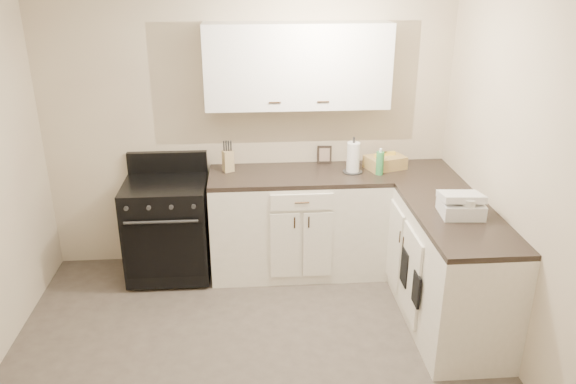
{
  "coord_description": "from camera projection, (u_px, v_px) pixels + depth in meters",
  "views": [
    {
      "loc": [
        -0.01,
        -3.06,
        2.62
      ],
      "look_at": [
        0.29,
        0.85,
        1.03
      ],
      "focal_mm": 35.0,
      "sensor_mm": 36.0,
      "label": 1
    }
  ],
  "objects": [
    {
      "name": "floor",
      "position": [
        256.0,
        380.0,
        3.81
      ],
      "size": [
        3.6,
        3.6,
        0.0
      ],
      "primitive_type": "plane",
      "color": "#473F38",
      "rests_on": "ground"
    },
    {
      "name": "wall_back",
      "position": [
        248.0,
        130.0,
        5.01
      ],
      "size": [
        3.6,
        0.0,
        3.6
      ],
      "primitive_type": "plane",
      "rotation": [
        1.57,
        0.0,
        0.0
      ],
      "color": "beige",
      "rests_on": "ground"
    },
    {
      "name": "wall_right",
      "position": [
        542.0,
        204.0,
        3.47
      ],
      "size": [
        0.0,
        3.6,
        3.6
      ],
      "primitive_type": "plane",
      "rotation": [
        1.57,
        0.0,
        -1.57
      ],
      "color": "beige",
      "rests_on": "ground"
    },
    {
      "name": "base_cabinets_back",
      "position": [
        298.0,
        224.0,
        5.06
      ],
      "size": [
        1.55,
        0.6,
        0.9
      ],
      "primitive_type": "cube",
      "color": "white",
      "rests_on": "floor"
    },
    {
      "name": "base_cabinets_right",
      "position": [
        438.0,
        254.0,
        4.53
      ],
      "size": [
        0.6,
        1.9,
        0.9
      ],
      "primitive_type": "cube",
      "color": "white",
      "rests_on": "floor"
    },
    {
      "name": "countertop_back",
      "position": [
        298.0,
        175.0,
        4.88
      ],
      "size": [
        1.55,
        0.6,
        0.04
      ],
      "primitive_type": "cube",
      "color": "black",
      "rests_on": "base_cabinets_back"
    },
    {
      "name": "countertop_right",
      "position": [
        444.0,
        201.0,
        4.35
      ],
      "size": [
        0.6,
        1.9,
        0.04
      ],
      "primitive_type": "cube",
      "color": "black",
      "rests_on": "base_cabinets_right"
    },
    {
      "name": "upper_cabinets",
      "position": [
        298.0,
        66.0,
        4.67
      ],
      "size": [
        1.55,
        0.3,
        0.7
      ],
      "primitive_type": "cube",
      "color": "white",
      "rests_on": "wall_back"
    },
    {
      "name": "stove",
      "position": [
        168.0,
        229.0,
        4.95
      ],
      "size": [
        0.71,
        0.6,
        0.86
      ],
      "primitive_type": "cube",
      "color": "black",
      "rests_on": "floor"
    },
    {
      "name": "knife_block",
      "position": [
        228.0,
        161.0,
        4.89
      ],
      "size": [
        0.11,
        0.1,
        0.19
      ],
      "primitive_type": "cube",
      "rotation": [
        0.0,
        0.0,
        0.41
      ],
      "color": "tan",
      "rests_on": "countertop_back"
    },
    {
      "name": "paper_towel",
      "position": [
        353.0,
        158.0,
        4.85
      ],
      "size": [
        0.15,
        0.15,
        0.27
      ],
      "primitive_type": "cylinder",
      "rotation": [
        0.0,
        0.0,
        -0.41
      ],
      "color": "white",
      "rests_on": "countertop_back"
    },
    {
      "name": "soap_bottle",
      "position": [
        380.0,
        163.0,
        4.82
      ],
      "size": [
        0.09,
        0.09,
        0.2
      ],
      "primitive_type": "cylinder",
      "rotation": [
        0.0,
        0.0,
        -0.34
      ],
      "color": "#3C9C51",
      "rests_on": "countertop_back"
    },
    {
      "name": "picture_frame",
      "position": [
        324.0,
        154.0,
        5.1
      ],
      "size": [
        0.13,
        0.05,
        0.16
      ],
      "primitive_type": "cube",
      "rotation": [
        -0.14,
        0.0,
        -0.08
      ],
      "color": "black",
      "rests_on": "countertop_back"
    },
    {
      "name": "wicker_basket",
      "position": [
        385.0,
        162.0,
        4.98
      ],
      "size": [
        0.39,
        0.32,
        0.11
      ],
      "primitive_type": "cube",
      "rotation": [
        0.0,
        0.0,
        0.33
      ],
      "color": "tan",
      "rests_on": "countertop_right"
    },
    {
      "name": "countertop_grill",
      "position": [
        461.0,
        208.0,
        4.05
      ],
      "size": [
        0.31,
        0.29,
        0.11
      ],
      "primitive_type": "cube",
      "rotation": [
        0.0,
        0.0,
        -0.07
      ],
      "color": "white",
      "rests_on": "countertop_right"
    },
    {
      "name": "glass_jar",
      "position": [
        468.0,
        209.0,
        3.96
      ],
      "size": [
        0.11,
        0.11,
        0.16
      ],
      "primitive_type": "cylinder",
      "rotation": [
        0.0,
        0.0,
        -0.18
      ],
      "color": "silver",
      "rests_on": "countertop_right"
    },
    {
      "name": "oven_mitt_near",
      "position": [
        416.0,
        289.0,
        4.04
      ],
      "size": [
        0.02,
        0.14,
        0.25
      ],
      "primitive_type": "cube",
      "color": "black",
      "rests_on": "base_cabinets_right"
    },
    {
      "name": "oven_mitt_far",
      "position": [
        405.0,
        268.0,
        4.33
      ],
      "size": [
        0.02,
        0.17,
        0.29
      ],
      "primitive_type": "cube",
      "color": "black",
      "rests_on": "base_cabinets_right"
    }
  ]
}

